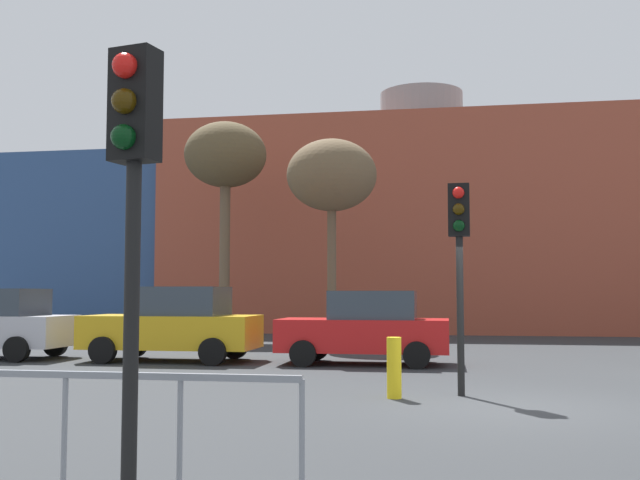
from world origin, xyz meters
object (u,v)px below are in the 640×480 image
traffic_light_near_left (132,169)px  bare_tree_2 (226,159)px  bare_tree_1 (332,177)px  bollard_yellow_0 (394,368)px  parked_car_2 (366,328)px  traffic_light_island (459,239)px  parked_car_1 (174,324)px

traffic_light_near_left → bare_tree_2: bearing=-152.9°
bare_tree_1 → bollard_yellow_0: bearing=-76.4°
parked_car_2 → traffic_light_island: traffic_light_island is taller
traffic_light_near_left → bollard_yellow_0: traffic_light_near_left is taller
parked_car_2 → bare_tree_2: bearing=-54.3°
traffic_light_island → bare_tree_2: size_ratio=0.44×
traffic_light_island → bare_tree_2: (-8.37, 13.91, 4.15)m
traffic_light_island → bare_tree_2: bearing=-146.0°
parked_car_2 → traffic_light_island: 5.93m
traffic_light_near_left → bollard_yellow_0: size_ratio=3.67×
parked_car_1 → bollard_yellow_0: 8.26m
parked_car_2 → bare_tree_1: 7.72m
traffic_light_near_left → traffic_light_island: 7.82m
traffic_light_near_left → traffic_light_island: bearing=172.3°
traffic_light_island → bare_tree_2: bare_tree_2 is taller
parked_car_1 → bare_tree_2: bearing=-81.2°
parked_car_2 → bollard_yellow_0: size_ratio=4.12×
traffic_light_island → bare_tree_1: 12.16m
parked_car_2 → bollard_yellow_0: 5.82m
bare_tree_2 → bollard_yellow_0: (7.29, -14.37, -6.29)m
parked_car_1 → bare_tree_1: (3.14, 5.91, 4.60)m
parked_car_2 → traffic_light_island: (2.16, -5.24, 1.76)m
bare_tree_1 → bollard_yellow_0: 12.97m
traffic_light_island → bare_tree_1: (-3.90, 11.15, 2.90)m
parked_car_1 → bollard_yellow_0: parked_car_1 is taller
traffic_light_island → parked_car_2: bearing=-154.7°
traffic_light_island → bollard_yellow_0: bearing=-63.8°
parked_car_2 → traffic_light_island: bearing=112.4°
parked_car_2 → bare_tree_1: bearing=-73.6°
bare_tree_2 → traffic_light_near_left: bearing=-74.9°
parked_car_1 → bollard_yellow_0: bearing=136.2°
bare_tree_1 → traffic_light_island: bearing=-70.7°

